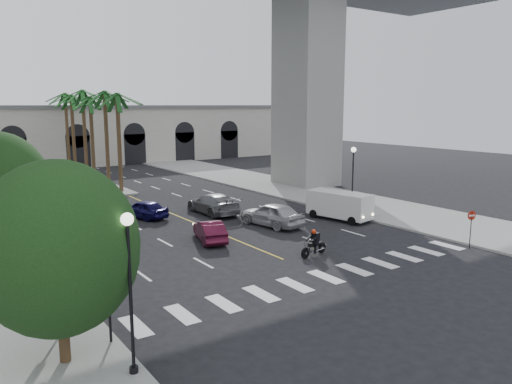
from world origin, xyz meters
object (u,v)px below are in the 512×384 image
traffic_signal_far (76,252)px  car_c (96,229)px  car_b (210,231)px  car_d (213,204)px  traffic_signal_near (108,279)px  car_a (272,214)px  car_e (143,209)px  motorcycle_rider (315,244)px  lamp_post_right (353,174)px  do_not_enter_sign (471,221)px  cargo_van (340,204)px  lamp_post_left_far (13,188)px  lamp_post_left_near (130,280)px

traffic_signal_far → car_c: (3.97, 10.63, -1.79)m
car_b → car_d: bearing=-104.9°
traffic_signal_near → car_a: (15.43, 11.19, -1.66)m
traffic_signal_near → car_e: bearing=64.8°
motorcycle_rider → car_e: 15.30m
lamp_post_right → do_not_enter_sign: size_ratio=2.29×
car_c → cargo_van: size_ratio=1.00×
lamp_post_left_far → motorcycle_rider: (13.33, -14.41, -2.51)m
car_c → car_d: (10.04, 2.51, 0.10)m
lamp_post_left_far → cargo_van: (20.91, -8.61, -2.05)m
car_b → cargo_van: size_ratio=0.78×
traffic_signal_near → car_a: bearing=35.9°
motorcycle_rider → lamp_post_left_near: bearing=-165.1°
lamp_post_left_near → traffic_signal_near: bearing=87.7°
car_a → lamp_post_right: bearing=164.5°
traffic_signal_far → car_b: bearing=32.3°
traffic_signal_near → lamp_post_left_far: bearing=90.3°
lamp_post_right → traffic_signal_near: bearing=-155.2°
motorcycle_rider → car_a: car_a is taller
car_e → car_b: bearing=74.3°
lamp_post_left_far → do_not_enter_sign: bearing=-40.5°
lamp_post_left_near → car_d: size_ratio=0.95×
motorcycle_rider → cargo_van: size_ratio=0.41×
car_c → cargo_van: cargo_van is taller
motorcycle_rider → lamp_post_left_far: bearing=121.4°
motorcycle_rider → car_b: (-3.43, 6.10, -0.04)m
motorcycle_rider → car_e: size_ratio=0.52×
car_d → car_e: car_d is taller
car_d → car_e: bearing=-17.1°
motorcycle_rider → car_d: (0.78, 13.06, 0.11)m
car_a → car_e: 10.03m
motorcycle_rider → traffic_signal_far: bearing=169.0°
motorcycle_rider → car_a: bearing=61.4°
traffic_signal_near → cargo_van: 23.08m
car_e → do_not_enter_sign: do_not_enter_sign is taller
car_e → cargo_van: cargo_van is taller
traffic_signal_far → cargo_van: traffic_signal_far is taller
lamp_post_left_near → traffic_signal_near: size_ratio=1.47×
motorcycle_rider → car_e: bearing=95.4°
traffic_signal_near → cargo_van: bearing=25.4°
lamp_post_left_far → car_a: 17.33m
car_e → do_not_enter_sign: (12.97, -18.93, 0.99)m
lamp_post_right → traffic_signal_far: bearing=-164.0°
car_c → car_d: car_d is taller
do_not_enter_sign → lamp_post_left_far: bearing=157.7°
car_b → cargo_van: bearing=-165.2°
lamp_post_right → car_c: bearing=167.6°
traffic_signal_far → do_not_enter_sign: traffic_signal_far is taller
motorcycle_rider → car_e: (-4.40, 14.65, 0.00)m
traffic_signal_far → motorcycle_rider: bearing=0.4°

